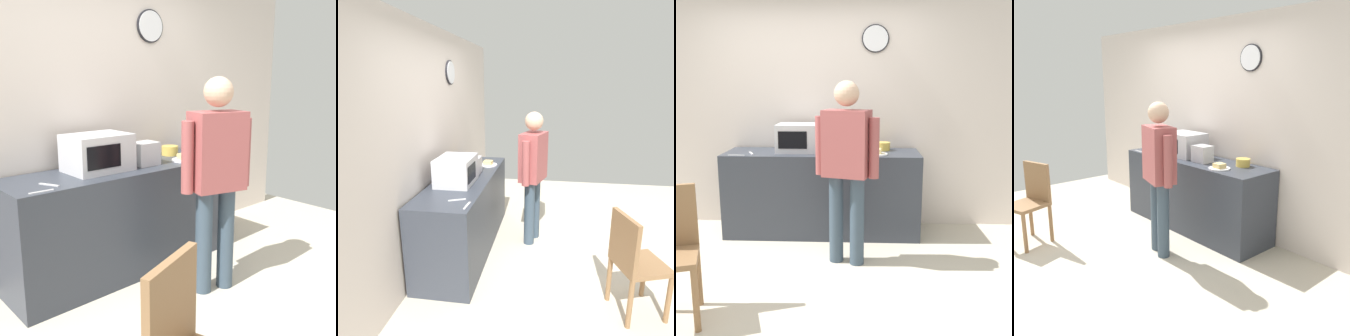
% 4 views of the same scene
% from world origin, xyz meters
% --- Properties ---
extents(ground_plane, '(6.00, 6.00, 0.00)m').
position_xyz_m(ground_plane, '(0.00, 0.00, 0.00)').
color(ground_plane, beige).
extents(back_wall, '(5.40, 0.13, 2.60)m').
position_xyz_m(back_wall, '(0.00, 1.60, 1.30)').
color(back_wall, silver).
rests_on(back_wall, ground_plane).
extents(kitchen_counter, '(2.09, 0.62, 0.91)m').
position_xyz_m(kitchen_counter, '(0.12, 1.22, 0.45)').
color(kitchen_counter, '#333842').
rests_on(kitchen_counter, ground_plane).
extents(microwave, '(0.50, 0.39, 0.30)m').
position_xyz_m(microwave, '(-0.11, 1.25, 1.06)').
color(microwave, silver).
rests_on(microwave, kitchen_counter).
extents(sandwich_plate, '(0.24, 0.24, 0.07)m').
position_xyz_m(sandwich_plate, '(0.70, 1.06, 0.93)').
color(sandwich_plate, white).
rests_on(sandwich_plate, kitchen_counter).
extents(salad_bowl, '(0.16, 0.16, 0.09)m').
position_xyz_m(salad_bowl, '(0.78, 1.36, 0.95)').
color(salad_bowl, gold).
rests_on(salad_bowl, kitchen_counter).
extents(toaster, '(0.22, 0.18, 0.20)m').
position_xyz_m(toaster, '(0.31, 1.17, 1.01)').
color(toaster, silver).
rests_on(toaster, kitchen_counter).
extents(fork_utensil, '(0.17, 0.03, 0.01)m').
position_xyz_m(fork_utensil, '(-0.74, 0.96, 0.91)').
color(fork_utensil, silver).
rests_on(fork_utensil, kitchen_counter).
extents(spoon_utensil, '(0.09, 0.16, 0.01)m').
position_xyz_m(spoon_utensil, '(-0.62, 1.09, 0.91)').
color(spoon_utensil, silver).
rests_on(spoon_utensil, kitchen_counter).
extents(person_standing, '(0.57, 0.34, 1.66)m').
position_xyz_m(person_standing, '(0.42, 0.44, 0.97)').
color(person_standing, '#374858').
rests_on(person_standing, ground_plane).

